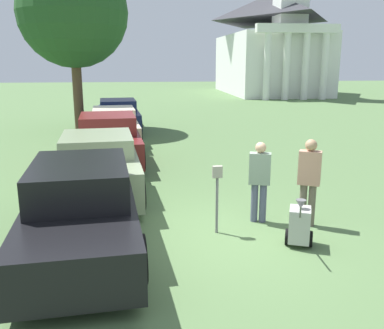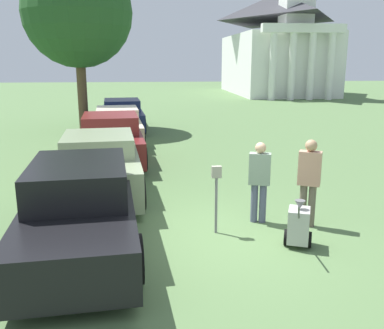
{
  "view_description": "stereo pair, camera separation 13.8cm",
  "coord_description": "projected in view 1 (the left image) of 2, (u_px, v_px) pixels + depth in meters",
  "views": [
    {
      "loc": [
        -1.33,
        -7.24,
        3.18
      ],
      "look_at": [
        -0.32,
        1.26,
        1.1
      ],
      "focal_mm": 40.0,
      "sensor_mm": 36.0,
      "label": 1
    },
    {
      "loc": [
        -1.19,
        -7.26,
        3.18
      ],
      "look_at": [
        -0.32,
        1.26,
        1.1
      ],
      "focal_mm": 40.0,
      "sensor_mm": 36.0,
      "label": 2
    }
  ],
  "objects": [
    {
      "name": "parked_car_maroon",
      "position": [
        108.0,
        139.0,
        13.78
      ],
      "size": [
        2.35,
        5.05,
        1.53
      ],
      "rotation": [
        0.0,
        0.0,
        0.08
      ],
      "color": "maroon",
      "rests_on": "ground_plane"
    },
    {
      "name": "parking_meter",
      "position": [
        217.0,
        186.0,
        7.93
      ],
      "size": [
        0.18,
        0.09,
        1.3
      ],
      "color": "slate",
      "rests_on": "ground_plane"
    },
    {
      "name": "person_worker",
      "position": [
        260.0,
        177.0,
        8.49
      ],
      "size": [
        0.47,
        0.34,
        1.64
      ],
      "rotation": [
        0.0,
        0.0,
        2.83
      ],
      "color": "#515670",
      "rests_on": "ground_plane"
    },
    {
      "name": "parked_car_cream",
      "position": [
        114.0,
        126.0,
        16.88
      ],
      "size": [
        2.22,
        4.99,
        1.4
      ],
      "rotation": [
        0.0,
        0.0,
        0.08
      ],
      "color": "beige",
      "rests_on": "ground_plane"
    },
    {
      "name": "parked_car_black",
      "position": [
        82.0,
        206.0,
        7.48
      ],
      "size": [
        2.23,
        5.39,
        1.53
      ],
      "rotation": [
        0.0,
        0.0,
        0.08
      ],
      "color": "black",
      "rests_on": "ground_plane"
    },
    {
      "name": "equipment_cart",
      "position": [
        300.0,
        225.0,
        7.49
      ],
      "size": [
        0.57,
        0.99,
        1.0
      ],
      "rotation": [
        0.0,
        0.0,
        -0.38
      ],
      "color": "#B2B2AD",
      "rests_on": "ground_plane"
    },
    {
      "name": "ground_plane",
      "position": [
        217.0,
        238.0,
        7.89
      ],
      "size": [
        120.0,
        120.0,
        0.0
      ],
      "primitive_type": "plane",
      "color": "#517042"
    },
    {
      "name": "shade_tree",
      "position": [
        73.0,
        13.0,
        18.94
      ],
      "size": [
        4.87,
        4.87,
        7.71
      ],
      "color": "brown",
      "rests_on": "ground_plane"
    },
    {
      "name": "church",
      "position": [
        271.0,
        38.0,
        41.39
      ],
      "size": [
        8.31,
        15.34,
        21.23
      ],
      "color": "white",
      "rests_on": "ground_plane"
    },
    {
      "name": "person_supervisor",
      "position": [
        309.0,
        177.0,
        8.29
      ],
      "size": [
        0.47,
        0.39,
        1.73
      ],
      "rotation": [
        0.0,
        0.0,
        2.67
      ],
      "color": "#665B4C",
      "rests_on": "ground_plane"
    },
    {
      "name": "parked_car_sage",
      "position": [
        98.0,
        165.0,
        10.42
      ],
      "size": [
        2.28,
        4.84,
        1.49
      ],
      "rotation": [
        0.0,
        0.0,
        0.08
      ],
      "color": "gray",
      "rests_on": "ground_plane"
    },
    {
      "name": "parked_car_navy",
      "position": [
        118.0,
        115.0,
        20.1
      ],
      "size": [
        2.26,
        5.2,
        1.43
      ],
      "rotation": [
        0.0,
        0.0,
        0.08
      ],
      "color": "#19234C",
      "rests_on": "ground_plane"
    }
  ]
}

